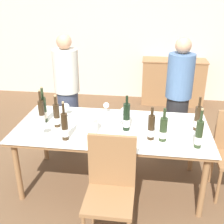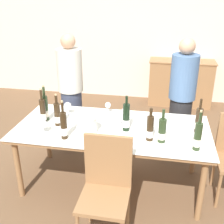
# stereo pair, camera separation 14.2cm
# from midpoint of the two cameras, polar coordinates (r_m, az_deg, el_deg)

# --- Properties ---
(ground_plane) EXTENTS (12.00, 12.00, 0.00)m
(ground_plane) POSITION_cam_midpoint_polar(r_m,az_deg,el_deg) (3.41, -1.23, -14.20)
(ground_plane) COLOR brown
(back_wall) EXTENTS (8.00, 0.10, 2.80)m
(back_wall) POSITION_cam_midpoint_polar(r_m,az_deg,el_deg) (5.67, 3.44, 16.70)
(back_wall) COLOR beige
(back_wall) RESTS_ON ground_plane
(sideboard_cabinet) EXTENTS (1.21, 0.46, 0.87)m
(sideboard_cabinet) POSITION_cam_midpoint_polar(r_m,az_deg,el_deg) (5.59, 11.52, 6.02)
(sideboard_cabinet) COLOR #996B42
(sideboard_cabinet) RESTS_ON ground_plane
(dining_table) EXTENTS (2.07, 0.98, 0.73)m
(dining_table) POSITION_cam_midpoint_polar(r_m,az_deg,el_deg) (3.04, -1.34, -4.16)
(dining_table) COLOR #996B42
(dining_table) RESTS_ON ground_plane
(ice_bucket) EXTENTS (0.22, 0.22, 0.18)m
(ice_bucket) POSITION_cam_midpoint_polar(r_m,az_deg,el_deg) (2.88, -6.43, -2.52)
(ice_bucket) COLOR white
(ice_bucket) RESTS_ON dining_table
(wine_bottle_0) EXTENTS (0.07, 0.07, 0.36)m
(wine_bottle_0) POSITION_cam_midpoint_polar(r_m,az_deg,el_deg) (3.05, -12.49, -0.79)
(wine_bottle_0) COLOR #332314
(wine_bottle_0) RESTS_ON dining_table
(wine_bottle_1) EXTENTS (0.07, 0.07, 0.38)m
(wine_bottle_1) POSITION_cam_midpoint_polar(r_m,az_deg,el_deg) (2.91, 1.56, -1.21)
(wine_bottle_1) COLOR black
(wine_bottle_1) RESTS_ON dining_table
(wine_bottle_2) EXTENTS (0.07, 0.07, 0.34)m
(wine_bottle_2) POSITION_cam_midpoint_polar(r_m,az_deg,el_deg) (2.75, 6.51, -3.25)
(wine_bottle_2) COLOR #332314
(wine_bottle_2) RESTS_ON dining_table
(wine_bottle_3) EXTENTS (0.07, 0.07, 0.37)m
(wine_bottle_3) POSITION_cam_midpoint_polar(r_m,az_deg,el_deg) (3.02, 15.72, -1.38)
(wine_bottle_3) COLOR #332314
(wine_bottle_3) RESTS_ON dining_table
(wine_bottle_4) EXTENTS (0.07, 0.07, 0.39)m
(wine_bottle_4) POSITION_cam_midpoint_polar(r_m,az_deg,el_deg) (2.69, 15.80, -4.49)
(wine_bottle_4) COLOR #28381E
(wine_bottle_4) RESTS_ON dining_table
(wine_bottle_5) EXTENTS (0.08, 0.08, 0.34)m
(wine_bottle_5) POSITION_cam_midpoint_polar(r_m,az_deg,el_deg) (2.74, 8.92, -3.61)
(wine_bottle_5) COLOR #28381E
(wine_bottle_5) RESTS_ON dining_table
(wine_bottle_6) EXTENTS (0.06, 0.06, 0.40)m
(wine_bottle_6) POSITION_cam_midpoint_polar(r_m,az_deg,el_deg) (3.13, -15.37, -0.25)
(wine_bottle_6) COLOR #332314
(wine_bottle_6) RESTS_ON dining_table
(wine_bottle_7) EXTENTS (0.07, 0.07, 0.41)m
(wine_bottle_7) POSITION_cam_midpoint_polar(r_m,az_deg,el_deg) (3.20, -14.93, 0.45)
(wine_bottle_7) COLOR #28381E
(wine_bottle_7) RESTS_ON dining_table
(wine_bottle_8) EXTENTS (0.07, 0.07, 0.40)m
(wine_bottle_8) POSITION_cam_midpoint_polar(r_m,az_deg,el_deg) (2.77, -11.03, -3.05)
(wine_bottle_8) COLOR #332314
(wine_bottle_8) RESTS_ON dining_table
(wine_glass_0) EXTENTS (0.07, 0.07, 0.13)m
(wine_glass_0) POSITION_cam_midpoint_polar(r_m,az_deg,el_deg) (3.33, -2.40, 1.27)
(wine_glass_0) COLOR white
(wine_glass_0) RESTS_ON dining_table
(wine_glass_1) EXTENTS (0.07, 0.07, 0.13)m
(wine_glass_1) POSITION_cam_midpoint_polar(r_m,az_deg,el_deg) (3.20, 1.07, 0.18)
(wine_glass_1) COLOR white
(wine_glass_1) RESTS_ON dining_table
(wine_glass_2) EXTENTS (0.08, 0.08, 0.13)m
(wine_glass_2) POSITION_cam_midpoint_polar(r_m,az_deg,el_deg) (3.01, 0.61, -1.26)
(wine_glass_2) COLOR white
(wine_glass_2) RESTS_ON dining_table
(wine_glass_3) EXTENTS (0.09, 0.09, 0.15)m
(wine_glass_3) POSITION_cam_midpoint_polar(r_m,az_deg,el_deg) (3.32, -10.60, 1.00)
(wine_glass_3) COLOR white
(wine_glass_3) RESTS_ON dining_table
(wine_glass_4) EXTENTS (0.09, 0.09, 0.14)m
(wine_glass_4) POSITION_cam_midpoint_polar(r_m,az_deg,el_deg) (2.93, -15.22, -2.77)
(wine_glass_4) COLOR white
(wine_glass_4) RESTS_ON dining_table
(chair_near_front) EXTENTS (0.42, 0.42, 0.97)m
(chair_near_front) POSITION_cam_midpoint_polar(r_m,az_deg,el_deg) (2.51, -1.99, -14.42)
(chair_near_front) COLOR #996B42
(chair_near_front) RESTS_ON ground_plane
(person_host) EXTENTS (0.33, 0.33, 1.59)m
(person_host) POSITION_cam_midpoint_polar(r_m,az_deg,el_deg) (3.84, -10.08, 3.53)
(person_host) COLOR #383F56
(person_host) RESTS_ON ground_plane
(person_guest_left) EXTENTS (0.33, 0.33, 1.58)m
(person_guest_left) POSITION_cam_midpoint_polar(r_m,az_deg,el_deg) (3.68, 12.17, 2.41)
(person_guest_left) COLOR #262628
(person_guest_left) RESTS_ON ground_plane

